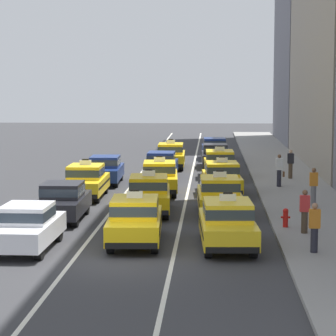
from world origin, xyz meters
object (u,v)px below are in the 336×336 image
object	(u,v)px
sedan_left_second	(63,200)
taxi_center_second	(149,194)
pedestrian_mid_block	(291,164)
pedestrian_far_corner	(314,227)
sedan_right_fifth	(215,155)
pedestrian_by_storefront	(314,187)
pedestrian_trailing	(279,170)
taxi_center_nearest	(135,219)
taxi_center_third	(160,177)
taxi_right_nearest	(227,223)
taxi_center_fifth	(171,155)
sedan_left_nearest	(28,226)
fire_hydrant	(286,217)
taxi_right_fourth	(220,164)
taxi_right_third	(222,177)
sedan_right_sixth	(215,148)
pedestrian_near_crosswalk	(305,211)
taxi_right_second	(220,195)
sedan_center_fourth	(161,164)
taxi_left_third	(86,181)
sedan_left_fourth	(105,169)

from	to	relation	value
sedan_left_second	taxi_center_second	bearing A→B (deg)	28.39
pedestrian_mid_block	pedestrian_far_corner	xyz separation A→B (m)	(-1.18, -18.90, -0.01)
sedan_right_fifth	pedestrian_by_storefront	size ratio (longest dim) A/B	2.52
taxi_center_second	sedan_right_fifth	xyz separation A→B (m)	(2.95, 17.73, -0.03)
taxi_center_second	pedestrian_trailing	size ratio (longest dim) A/B	2.70
taxi_center_nearest	taxi_center_third	distance (m)	11.91
taxi_right_nearest	sedan_right_fifth	xyz separation A→B (m)	(-0.32, 24.29, -0.03)
taxi_center_third	taxi_center_fifth	xyz separation A→B (m)	(-0.05, 11.26, 0.00)
sedan_left_nearest	taxi_center_third	world-z (taller)	taxi_center_third
taxi_center_second	pedestrian_by_storefront	distance (m)	7.45
taxi_center_nearest	pedestrian_far_corner	size ratio (longest dim) A/B	2.82
taxi_center_third	taxi_center_fifth	size ratio (longest dim) A/B	1.01
taxi_center_second	taxi_right_nearest	size ratio (longest dim) A/B	1.00
pedestrian_by_storefront	fire_hydrant	world-z (taller)	pedestrian_by_storefront
taxi_right_fourth	pedestrian_trailing	bearing A→B (deg)	-54.68
taxi_right_third	sedan_right_sixth	distance (m)	17.32
pedestrian_near_crosswalk	pedestrian_mid_block	xyz separation A→B (m)	(1.11, 15.75, 0.02)
taxi_center_fifth	taxi_right_second	size ratio (longest dim) A/B	0.99
sedan_center_fourth	taxi_center_fifth	world-z (taller)	taxi_center_fifth
taxi_left_third	taxi_right_second	world-z (taller)	same
taxi_right_second	sedan_left_fourth	bearing A→B (deg)	123.65
pedestrian_by_storefront	pedestrian_trailing	bearing A→B (deg)	98.93
taxi_left_third	sedan_left_fourth	bearing A→B (deg)	87.65
taxi_center_second	taxi_right_nearest	xyz separation A→B (m)	(3.27, -6.56, 0.00)
taxi_center_third	sedan_right_fifth	world-z (taller)	taxi_center_third
taxi_center_third	pedestrian_near_crosswalk	size ratio (longest dim) A/B	2.87
pedestrian_near_crosswalk	taxi_right_nearest	bearing A→B (deg)	-145.66
sedan_left_second	taxi_center_second	world-z (taller)	taxi_center_second
sedan_center_fourth	pedestrian_near_crosswalk	bearing A→B (deg)	-68.77
taxi_left_third	pedestrian_near_crosswalk	size ratio (longest dim) A/B	2.83
sedan_right_sixth	taxi_center_second	bearing A→B (deg)	-97.22
taxi_center_third	taxi_right_third	xyz separation A→B (m)	(3.17, -0.05, 0.00)
taxi_right_second	pedestrian_mid_block	size ratio (longest dim) A/B	2.79
taxi_right_second	pedestrian_near_crosswalk	size ratio (longest dim) A/B	2.86
sedan_right_fifth	pedestrian_trailing	world-z (taller)	pedestrian_trailing
taxi_center_nearest	taxi_right_third	distance (m)	12.28
sedan_center_fourth	pedestrian_by_storefront	xyz separation A→B (m)	(7.55, -10.38, 0.18)
sedan_left_fourth	pedestrian_by_storefront	xyz separation A→B (m)	(10.52, -7.72, 0.18)
taxi_center_second	sedan_right_sixth	world-z (taller)	taxi_center_second
taxi_center_nearest	fire_hydrant	distance (m)	6.15
sedan_left_nearest	pedestrian_by_storefront	world-z (taller)	pedestrian_by_storefront
sedan_left_nearest	sedan_right_sixth	distance (m)	31.02
sedan_left_second	taxi_center_second	xyz separation A→B (m)	(3.40, 1.84, 0.03)
taxi_center_fifth	sedan_right_fifth	size ratio (longest dim) A/B	1.06
taxi_center_nearest	taxi_right_third	xyz separation A→B (m)	(3.20, 11.86, 0.00)
taxi_center_third	taxi_right_second	xyz separation A→B (m)	(3.00, -6.00, 0.00)
taxi_center_second	sedan_left_fourth	bearing A→B (deg)	109.27
sedan_left_second	taxi_right_fourth	xyz separation A→B (m)	(6.58, 13.97, 0.03)
sedan_left_fourth	taxi_right_fourth	bearing A→B (deg)	24.27
taxi_right_second	sedan_right_sixth	distance (m)	23.27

